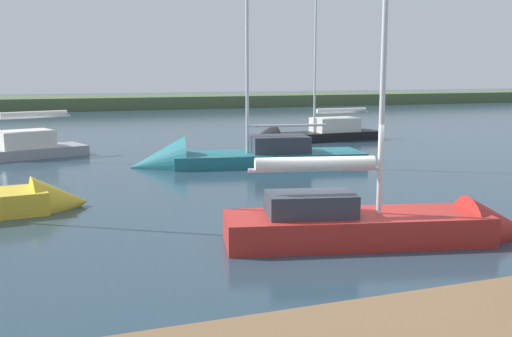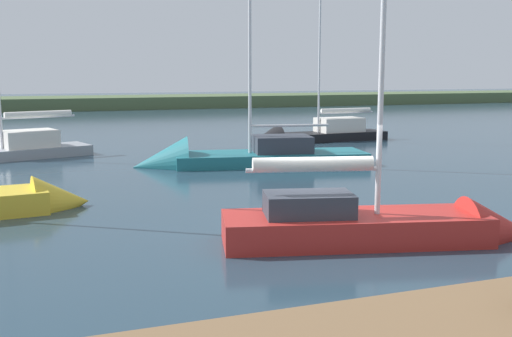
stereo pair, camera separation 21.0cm
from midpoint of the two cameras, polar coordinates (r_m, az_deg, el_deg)
The scene contains 5 objects.
ground_plane at distance 13.53m, azimuth 6.14°, elevation -6.33°, with size 200.00×200.00×0.00m, color #263D4C.
far_shoreline at distance 63.47m, azimuth -14.73°, elevation 5.47°, with size 180.00×8.00×2.40m, color #4C603D.
sailboat_near_dock at distance 23.57m, azimuth -2.11°, elevation 0.56°, with size 9.30×3.87×10.83m.
sailboat_outer_mooring at distance 13.32m, azimuth 13.06°, elevation -5.79°, with size 6.90×3.17×7.83m.
sailboat_far_right at distance 32.04m, azimuth 5.40°, elevation 2.92°, with size 7.78×2.21×9.78m.
Camera 2 is at (5.67, 11.74, 3.56)m, focal length 42.55 mm.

